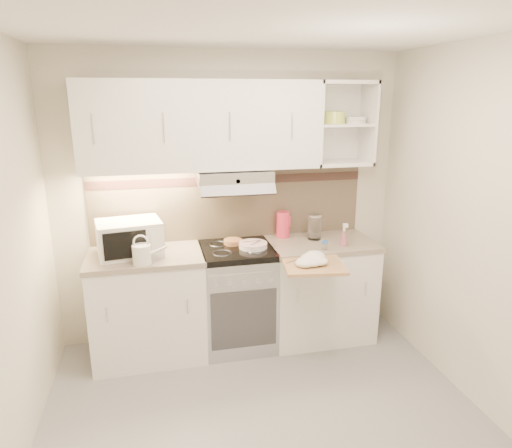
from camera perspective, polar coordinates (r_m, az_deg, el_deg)
The scene contains 17 objects.
ground at distance 3.33m, azimuth 1.57°, elevation -24.00°, with size 3.00×3.00×0.00m, color gray.
room_shell at distance 2.96m, azimuth 0.07°, elevation 5.97°, with size 3.04×2.84×2.52m.
base_cabinet_left at distance 3.96m, azimuth -13.25°, elevation -10.10°, with size 0.90×0.60×0.86m, color white.
worktop_left at distance 3.79m, azimuth -13.68°, elevation -3.96°, with size 0.92×0.62×0.04m, color gray.
base_cabinet_right at distance 4.20m, azimuth 7.86°, elevation -8.26°, with size 0.90×0.60×0.86m, color white.
worktop_right at distance 4.04m, azimuth 8.10°, elevation -2.42°, with size 0.92×0.62×0.04m, color gray.
electric_range at distance 4.00m, azimuth -2.36°, elevation -9.04°, with size 0.60×0.60×0.90m.
microwave at distance 3.77m, azimuth -15.55°, elevation -1.67°, with size 0.54×0.43×0.28m.
watering_can at distance 3.55m, azimuth -13.96°, elevation -3.60°, with size 0.27×0.14×0.23m.
plate_stack at distance 3.82m, azimuth -0.37°, elevation -2.66°, with size 0.24×0.24×0.05m.
bread_loaf at distance 3.92m, azimuth -2.88°, elevation -2.23°, with size 0.16×0.16×0.04m, color olive.
pink_pitcher at distance 4.09m, azimuth 3.41°, elevation -0.04°, with size 0.13×0.12×0.23m.
glass_jar at distance 4.05m, azimuth 7.34°, elevation -0.32°, with size 0.12×0.12×0.23m.
spice_jar at distance 3.81m, azimuth 8.57°, elevation -2.64°, with size 0.05×0.05×0.07m.
spray_bottle at distance 3.93m, azimuth 10.93°, elevation -1.51°, with size 0.08×0.08×0.21m.
cutting_board at distance 3.54m, azimuth 7.21°, elevation -5.14°, with size 0.46×0.41×0.03m, color tan.
dish_towel at distance 3.51m, azimuth 6.57°, elevation -4.44°, with size 0.29×0.25×0.08m, color white, non-canonical shape.
Camera 1 is at (-0.65, -2.47, 2.13)m, focal length 32.00 mm.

